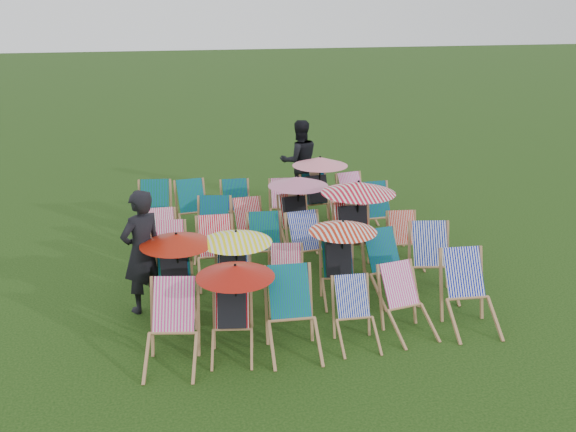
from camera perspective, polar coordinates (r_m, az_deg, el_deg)
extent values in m
plane|color=black|center=(10.49, 0.16, -5.26)|extent=(100.00, 100.00, 0.00)
cube|color=#F03094|center=(8.13, -10.11, -7.75)|extent=(0.58, 0.47, 0.61)
cube|color=red|center=(8.24, -4.97, -7.99)|extent=(0.48, 0.39, 0.51)
cube|color=black|center=(8.20, -4.98, -8.14)|extent=(0.42, 0.43, 0.53)
sphere|color=tan|center=(8.16, -5.02, -6.10)|extent=(0.19, 0.19, 0.19)
cylinder|color=black|center=(8.06, -4.66, -6.75)|extent=(0.03, 0.03, 0.62)
cone|color=#A31309|center=(7.94, -4.71, -4.89)|extent=(0.98, 0.98, 0.15)
cube|color=#0B764B|center=(8.30, 0.11, -6.73)|extent=(0.55, 0.42, 0.62)
cube|color=#071699|center=(8.52, 5.71, -7.11)|extent=(0.44, 0.33, 0.51)
cube|color=#F931A7|center=(8.84, 9.86, -6.00)|extent=(0.51, 0.41, 0.55)
cube|color=#0812AB|center=(9.19, 15.37, -4.85)|extent=(0.55, 0.42, 0.62)
cube|color=#0B7541|center=(9.23, -10.06, -5.03)|extent=(0.46, 0.34, 0.53)
cube|color=black|center=(9.19, -10.06, -5.14)|extent=(0.38, 0.40, 0.55)
sphere|color=tan|center=(9.17, -10.17, -3.25)|extent=(0.19, 0.19, 0.19)
cylinder|color=black|center=(9.06, -9.79, -3.80)|extent=(0.03, 0.03, 0.65)
cone|color=#A31A09|center=(8.95, -9.89, -2.04)|extent=(1.02, 1.02, 0.16)
cube|color=navy|center=(9.24, -4.90, -4.80)|extent=(0.49, 0.39, 0.53)
cube|color=black|center=(9.20, -4.90, -4.92)|extent=(0.42, 0.43, 0.55)
sphere|color=tan|center=(9.17, -4.95, -3.03)|extent=(0.19, 0.19, 0.19)
cylinder|color=black|center=(9.07, -4.59, -3.59)|extent=(0.03, 0.03, 0.64)
cone|color=#FFF80D|center=(8.96, -4.64, -1.85)|extent=(1.01, 1.01, 0.16)
cube|color=#E02C63|center=(9.45, -0.19, -4.20)|extent=(0.49, 0.39, 0.52)
cube|color=#096322|center=(9.65, 4.41, -3.76)|extent=(0.48, 0.37, 0.52)
cube|color=black|center=(9.61, 4.46, -3.87)|extent=(0.41, 0.42, 0.55)
sphere|color=tan|center=(9.59, 4.41, -2.08)|extent=(0.19, 0.19, 0.19)
cylinder|color=black|center=(9.50, 4.86, -2.59)|extent=(0.03, 0.03, 0.64)
cone|color=red|center=(9.39, 4.91, -0.93)|extent=(1.00, 1.00, 0.16)
cube|color=#0B7443|center=(9.83, 8.37, -2.99)|extent=(0.55, 0.44, 0.59)
cube|color=#06168D|center=(10.08, 12.52, -2.42)|extent=(0.59, 0.48, 0.63)
cube|color=#EF2F6E|center=(10.34, -10.58, -2.13)|extent=(0.51, 0.39, 0.57)
cube|color=red|center=(10.33, -6.50, -1.75)|extent=(0.52, 0.40, 0.60)
cube|color=#0B772F|center=(10.52, -2.12, -1.37)|extent=(0.53, 0.42, 0.59)
cube|color=#0819AC|center=(10.52, 1.48, -1.33)|extent=(0.53, 0.42, 0.59)
cube|color=#C1060C|center=(10.78, 5.70, -0.64)|extent=(0.58, 0.46, 0.64)
cube|color=black|center=(10.73, 5.76, -0.74)|extent=(0.50, 0.51, 0.67)
sphere|color=tan|center=(10.72, 5.71, 1.22)|extent=(0.23, 0.23, 0.23)
cylinder|color=black|center=(10.61, 6.21, 0.69)|extent=(0.03, 0.03, 0.78)
cone|color=red|center=(10.51, 6.28, 2.54)|extent=(1.22, 1.22, 0.19)
cube|color=red|center=(11.09, 10.13, -0.99)|extent=(0.47, 0.38, 0.52)
cube|color=#DE2C6E|center=(11.33, -11.17, -0.69)|extent=(0.44, 0.33, 0.51)
cube|color=#096135|center=(11.36, -6.59, 0.15)|extent=(0.57, 0.47, 0.60)
cube|color=red|center=(11.47, -3.58, 0.16)|extent=(0.49, 0.38, 0.56)
cube|color=red|center=(11.63, 0.51, 0.49)|extent=(0.48, 0.36, 0.56)
cube|color=black|center=(11.59, 0.57, 0.41)|extent=(0.40, 0.41, 0.59)
sphere|color=tan|center=(11.59, 0.45, 2.01)|extent=(0.21, 0.21, 0.21)
cylinder|color=black|center=(11.49, 0.90, 1.60)|extent=(0.03, 0.03, 0.69)
cone|color=#CB688E|center=(11.40, 0.91, 3.11)|extent=(1.08, 1.08, 0.17)
cube|color=red|center=(11.88, 4.88, 0.48)|extent=(0.43, 0.33, 0.50)
cube|color=#096729|center=(12.14, 7.73, 1.44)|extent=(0.54, 0.40, 0.62)
cube|color=#096120|center=(12.42, -11.78, 1.62)|extent=(0.57, 0.46, 0.63)
cube|color=#0A703E|center=(12.53, -8.62, 1.79)|extent=(0.54, 0.42, 0.59)
cube|color=#0B752F|center=(12.57, -4.70, 1.88)|extent=(0.49, 0.37, 0.57)
cube|color=#F53190|center=(12.76, -0.47, 2.05)|extent=(0.50, 0.39, 0.54)
cube|color=#09642B|center=(12.95, 2.44, 2.44)|extent=(0.51, 0.40, 0.57)
cube|color=black|center=(12.91, 2.52, 2.37)|extent=(0.44, 0.45, 0.60)
sphere|color=tan|center=(12.92, 2.37, 3.83)|extent=(0.21, 0.21, 0.21)
cylinder|color=black|center=(12.82, 2.85, 3.49)|extent=(0.03, 0.03, 0.70)
cone|color=pink|center=(12.74, 2.87, 4.88)|extent=(1.10, 1.10, 0.17)
cube|color=#FF33AD|center=(13.07, 5.64, 2.53)|extent=(0.54, 0.43, 0.57)
imported|color=black|center=(9.25, -12.84, -3.09)|extent=(0.78, 0.73, 1.80)
imported|color=black|center=(14.12, 1.02, 4.92)|extent=(0.91, 0.73, 1.80)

